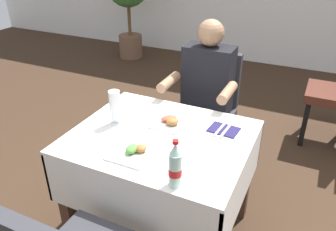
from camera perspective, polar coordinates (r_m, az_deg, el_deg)
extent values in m
cube|color=white|center=(1.95, -1.26, -3.60)|extent=(1.01, 0.85, 0.02)
cube|color=white|center=(1.77, -7.43, -14.81)|extent=(1.01, 0.02, 0.32)
cube|color=white|center=(2.36, 3.29, -2.23)|extent=(1.01, 0.02, 0.32)
cube|color=white|center=(2.27, -12.59, -4.29)|extent=(0.02, 0.85, 0.32)
cube|color=white|center=(1.92, 12.54, -11.23)|extent=(0.02, 0.85, 0.32)
cube|color=#472D1E|center=(2.15, -16.77, -13.95)|extent=(0.07, 0.07, 0.73)
cube|color=#472D1E|center=(2.60, -6.44, -4.50)|extent=(0.07, 0.07, 0.73)
cube|color=#472D1E|center=(2.33, 12.98, -9.53)|extent=(0.07, 0.07, 0.73)
cube|color=#2D2D33|center=(2.65, 5.78, -0.67)|extent=(0.44, 0.44, 0.08)
cube|color=#2D2D33|center=(2.76, 7.85, 6.36)|extent=(0.42, 0.06, 0.44)
cube|color=black|center=(2.71, 0.86, -6.41)|extent=(0.04, 0.04, 0.45)
cube|color=black|center=(2.62, 7.72, -8.18)|extent=(0.04, 0.04, 0.45)
cube|color=black|center=(2.97, 3.59, -3.01)|extent=(0.04, 0.04, 0.45)
cube|color=black|center=(2.89, 9.87, -4.48)|extent=(0.04, 0.04, 0.45)
cylinder|color=#282D42|center=(2.65, 2.68, -7.33)|extent=(0.10, 0.10, 0.45)
cylinder|color=#282D42|center=(2.61, 5.96, -8.17)|extent=(0.10, 0.10, 0.45)
cube|color=#282D42|center=(2.60, 5.84, -0.75)|extent=(0.34, 0.36, 0.12)
cube|color=black|center=(2.54, 6.80, 6.17)|extent=(0.36, 0.20, 0.50)
sphere|color=#997051|center=(2.43, 7.28, 13.71)|extent=(0.19, 0.19, 0.19)
cylinder|color=#997051|center=(2.40, 0.15, 5.71)|extent=(0.07, 0.26, 0.07)
cylinder|color=#997051|center=(2.27, 10.04, 3.83)|extent=(0.07, 0.26, 0.07)
cube|color=white|center=(1.79, -6.07, -6.35)|extent=(0.22, 0.22, 0.01)
ellipsoid|color=#99602D|center=(1.78, -4.63, -5.58)|extent=(0.08, 0.08, 0.04)
ellipsoid|color=#4C8E38|center=(1.78, -6.16, -5.66)|extent=(0.06, 0.09, 0.04)
cube|color=white|center=(2.06, 0.15, -1.12)|extent=(0.23, 0.23, 0.01)
ellipsoid|color=#99602D|center=(2.01, 0.74, -1.04)|extent=(0.10, 0.10, 0.04)
ellipsoid|color=#C14C33|center=(2.05, 0.12, -0.50)|extent=(0.11, 0.11, 0.03)
cylinder|color=white|center=(2.08, -8.72, -1.22)|extent=(0.07, 0.07, 0.01)
cylinder|color=white|center=(2.07, -8.76, -0.78)|extent=(0.02, 0.02, 0.03)
cylinder|color=white|center=(2.03, -8.97, 1.79)|extent=(0.07, 0.07, 0.18)
cylinder|color=#C68928|center=(2.04, -8.89, 0.76)|extent=(0.06, 0.06, 0.10)
cylinder|color=silver|center=(1.53, 1.22, -9.19)|extent=(0.06, 0.06, 0.17)
cylinder|color=red|center=(1.54, 1.21, -9.44)|extent=(0.06, 0.06, 0.04)
cone|color=silver|center=(1.47, 1.26, -5.66)|extent=(0.06, 0.06, 0.05)
cylinder|color=red|center=(1.45, 1.28, -4.49)|extent=(0.03, 0.03, 0.02)
cube|color=#231E4C|center=(2.01, 9.42, -2.38)|extent=(0.18, 0.14, 0.01)
cube|color=silver|center=(2.01, 8.96, -2.08)|extent=(0.03, 0.19, 0.01)
cube|color=silver|center=(2.00, 9.91, -2.34)|extent=(0.03, 0.19, 0.01)
cube|color=#4C2319|center=(3.39, 25.99, 3.21)|extent=(0.44, 0.44, 0.08)
cube|color=black|center=(3.65, 22.61, 1.02)|extent=(0.04, 0.04, 0.45)
cube|color=black|center=(3.35, 22.09, -1.40)|extent=(0.04, 0.04, 0.45)
cylinder|color=brown|center=(5.55, -6.33, 11.62)|extent=(0.37, 0.37, 0.36)
cylinder|color=brown|center=(5.45, -6.57, 15.88)|extent=(0.05, 0.05, 0.49)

